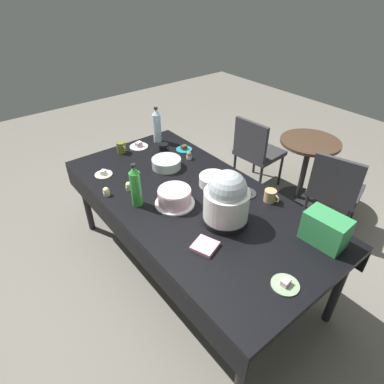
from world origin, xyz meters
TOP-DOWN VIEW (x-y plane):
  - ground at (0.00, 0.00)m, footprint 9.00×9.00m
  - potluck_table at (0.00, 0.00)m, footprint 2.20×1.10m
  - frosted_layer_cake at (-0.01, -0.15)m, footprint 0.29×0.29m
  - slow_cooker at (0.35, 0.01)m, footprint 0.31×0.31m
  - glass_salad_bowl at (-0.48, 0.10)m, footprint 0.25×0.25m
  - ceramic_snack_bowl at (-0.03, 0.24)m, footprint 0.23×0.23m
  - dessert_plate_teal at (-0.64, 0.41)m, footprint 0.15×0.15m
  - dessert_plate_cream at (-0.70, -0.37)m, footprint 0.14×0.14m
  - dessert_plate_sage at (0.94, -0.10)m, footprint 0.15×0.15m
  - dessert_plate_white at (-0.95, 0.11)m, footprint 0.17×0.17m
  - dessert_plate_charcoal at (0.21, 0.35)m, footprint 0.16×0.16m
  - cupcake_rose at (-0.38, -0.31)m, footprint 0.05×0.05m
  - cupcake_mint at (-0.48, 0.35)m, footprint 0.05×0.05m
  - cupcake_berry at (-0.42, -0.48)m, footprint 0.05×0.05m
  - soda_bottle_lime_soda at (-0.18, -0.36)m, footprint 0.08×0.08m
  - soda_bottle_water at (-0.94, 0.32)m, footprint 0.08×0.08m
  - coffee_mug_tan at (0.39, 0.42)m, footprint 0.13×0.09m
  - coffee_mug_black at (-0.71, 0.23)m, footprint 0.13×0.09m
  - coffee_mug_olive at (-0.96, -0.07)m, footprint 0.12×0.08m
  - soda_carton at (0.87, 0.35)m, footprint 0.27×0.17m
  - paper_napkin_stack at (0.46, -0.26)m, footprint 0.18×0.18m
  - maroon_chair_left at (-0.55, 1.34)m, footprint 0.47×0.47m
  - maroon_chair_right at (0.42, 1.34)m, footprint 0.54×0.54m
  - round_cafe_table at (-0.05, 1.56)m, footprint 0.60×0.60m

SIDE VIEW (x-z plane):
  - ground at x=0.00m, z-range 0.00..0.00m
  - maroon_chair_left at x=-0.55m, z-range 0.07..0.92m
  - maroon_chair_right at x=0.42m, z-range 0.07..0.92m
  - round_cafe_table at x=-0.05m, z-range 0.14..0.86m
  - potluck_table at x=0.00m, z-range 0.31..1.06m
  - dessert_plate_sage at x=0.94m, z-range 0.74..0.78m
  - dessert_plate_charcoal at x=0.21m, z-range 0.74..0.78m
  - dessert_plate_cream at x=-0.70m, z-range 0.74..0.78m
  - dessert_plate_teal at x=-0.64m, z-range 0.74..0.78m
  - paper_napkin_stack at x=0.46m, z-range 0.75..0.77m
  - dessert_plate_white at x=-0.95m, z-range 0.74..0.79m
  - cupcake_rose at x=-0.38m, z-range 0.75..0.82m
  - cupcake_mint at x=-0.48m, z-range 0.75..0.82m
  - cupcake_berry at x=-0.42m, z-range 0.75..0.82m
  - glass_salad_bowl at x=-0.48m, z-range 0.75..0.83m
  - ceramic_snack_bowl at x=-0.03m, z-range 0.75..0.83m
  - coffee_mug_black at x=-0.71m, z-range 0.75..0.84m
  - coffee_mug_tan at x=0.39m, z-range 0.75..0.84m
  - coffee_mug_olive at x=-0.96m, z-range 0.75..0.85m
  - frosted_layer_cake at x=-0.01m, z-range 0.75..0.87m
  - soda_carton at x=0.87m, z-range 0.75..0.95m
  - soda_bottle_lime_soda at x=-0.18m, z-range 0.74..1.07m
  - soda_bottle_water at x=-0.94m, z-range 0.74..1.08m
  - slow_cooker at x=0.35m, z-range 0.74..1.12m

